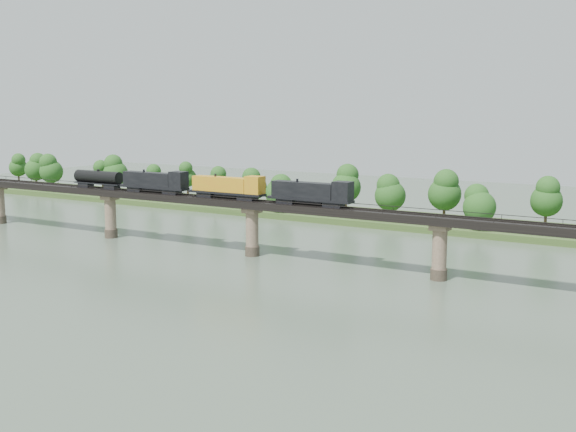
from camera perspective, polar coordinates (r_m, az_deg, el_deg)
The scene contains 6 objects.
ground at distance 126.16m, azimuth -10.53°, elevation -5.51°, with size 400.00×400.00×0.00m, color #3B4B3B.
far_bank at distance 196.28m, azimuth 6.20°, elevation -0.09°, with size 300.00×24.00×1.60m, color #2D451B.
bridge at distance 148.18m, azimuth -2.85°, elevation -1.09°, with size 236.00×30.00×11.50m.
bridge_superstructure at distance 147.23m, azimuth -2.87°, elevation 1.34°, with size 220.00×4.90×0.75m.
far_treeline at distance 194.86m, azimuth 3.49°, elevation 2.27°, with size 289.06×17.54×13.60m.
freight_train at distance 154.52m, azimuth -6.83°, elevation 2.43°, with size 73.18×2.85×5.04m.
Camera 1 is at (82.04, -90.79, 30.69)m, focal length 45.00 mm.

